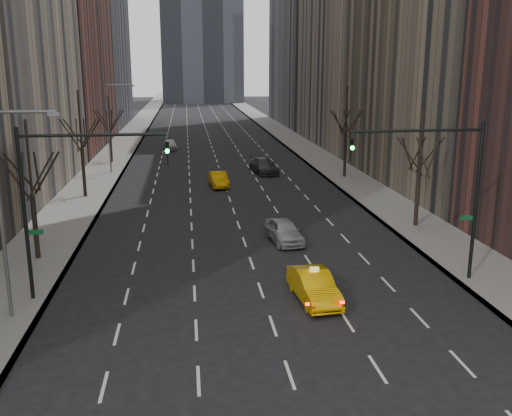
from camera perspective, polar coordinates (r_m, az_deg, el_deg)
name	(u,v)px	position (r m, az deg, el deg)	size (l,w,h in m)	color
sidewalk_left	(125,142)	(85.17, -12.93, 6.43)	(4.50, 320.00, 0.15)	slate
sidewalk_right	(292,140)	(86.15, 3.60, 6.83)	(4.50, 320.00, 0.15)	slate
tree_lw_b	(32,196)	(33.90, -21.46, 1.08)	(3.36, 3.50, 7.82)	black
tree_lw_c	(82,150)	(49.26, -17.00, 5.56)	(3.36, 3.50, 8.74)	black
tree_lw_d	(110,132)	(66.98, -14.40, 7.40)	(3.36, 3.50, 7.36)	black
tree_rw_b	(419,174)	(39.82, 15.97, 3.31)	(3.36, 3.50, 7.82)	black
tree_rw_c	(346,137)	(56.59, 8.97, 7.01)	(3.36, 3.50, 8.74)	black
traffic_mast_left	(61,186)	(27.16, -18.93, 2.12)	(6.69, 0.39, 8.00)	black
traffic_mast_right	(446,177)	(29.36, 18.44, 3.00)	(6.69, 0.39, 8.00)	black
streetlight_near	(7,193)	(25.67, -23.61, 1.35)	(2.83, 0.22, 9.00)	slate
streetlight_far	(112,119)	(59.73, -14.23, 8.64)	(2.83, 0.22, 9.00)	slate
taxi_sedan	(314,286)	(27.06, 5.81, -7.77)	(1.52, 4.37, 1.44)	#D59B04
silver_sedan_ahead	(284,231)	(35.72, 2.83, -2.30)	(1.69, 4.20, 1.43)	#9A9CA1
far_taxi	(218,179)	(52.32, -3.79, 2.87)	(1.43, 4.11, 1.36)	#D89304
far_suv_grey	(264,166)	(59.01, 0.83, 4.24)	(2.12, 5.22, 1.51)	#313136
far_car_white	(170,144)	(76.71, -8.57, 6.30)	(1.65, 4.10, 1.40)	silver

